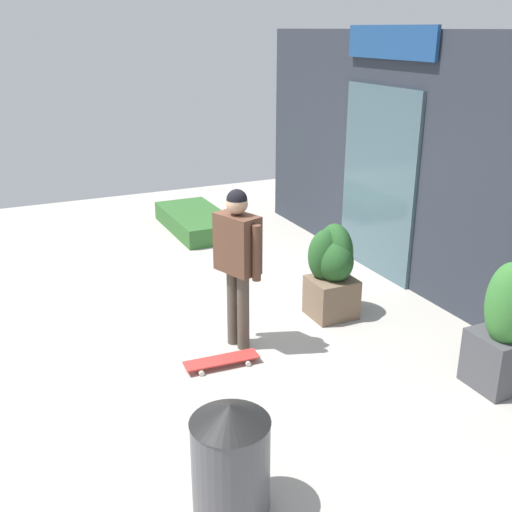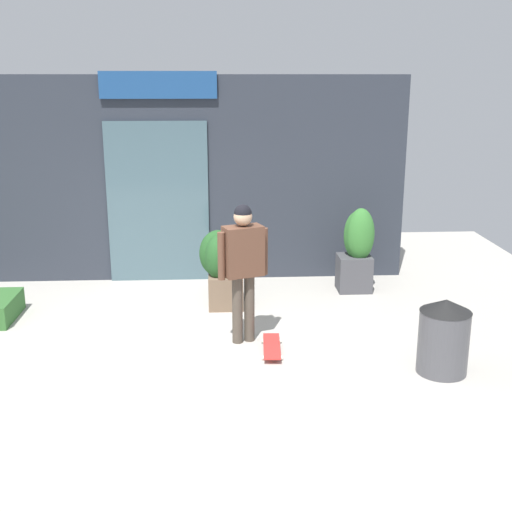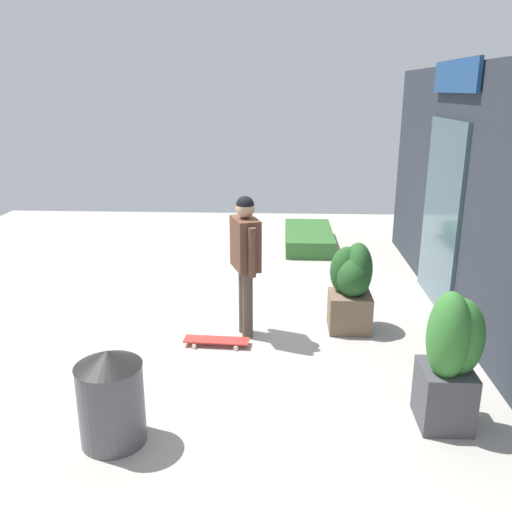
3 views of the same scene
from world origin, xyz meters
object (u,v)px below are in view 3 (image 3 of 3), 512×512
object	(u,v)px
skateboard	(216,340)
trash_bin	(111,396)
skateboarder	(245,251)
planter_box_right	(450,357)
planter_box_left	(352,282)

from	to	relation	value
skateboard	trash_bin	size ratio (longest dim) A/B	0.91
skateboarder	planter_box_right	bearing A→B (deg)	116.75
planter_box_right	skateboarder	bearing A→B (deg)	-133.30
skateboard	planter_box_left	xyz separation A→B (m)	(-0.59, 1.65, 0.55)
skateboard	planter_box_left	distance (m)	1.84
planter_box_left	trash_bin	distance (m)	3.39
planter_box_left	planter_box_right	size ratio (longest dim) A/B	0.85
planter_box_right	trash_bin	xyz separation A→B (m)	(0.38, -2.92, -0.24)
trash_bin	skateboarder	bearing A→B (deg)	155.41
trash_bin	planter_box_left	bearing A→B (deg)	136.55
planter_box_left	planter_box_right	world-z (taller)	planter_box_right
skateboarder	trash_bin	distance (m)	2.49
skateboard	planter_box_right	xyz separation A→B (m)	(1.48, 2.25, 0.62)
planter_box_left	planter_box_right	xyz separation A→B (m)	(2.07, 0.60, 0.07)
planter_box_left	skateboarder	bearing A→B (deg)	-78.73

